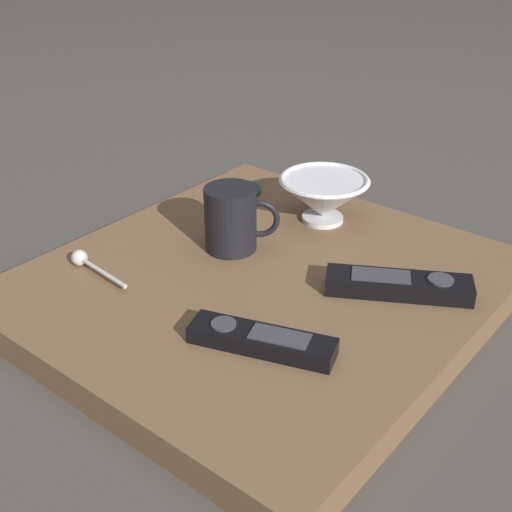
{
  "coord_description": "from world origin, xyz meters",
  "views": [
    {
      "loc": [
        -0.63,
        -0.5,
        0.53
      ],
      "look_at": [
        0.01,
        0.02,
        0.06
      ],
      "focal_mm": 47.55,
      "sensor_mm": 36.0,
      "label": 1
    }
  ],
  "objects_px": {
    "cereal_bowl": "(324,197)",
    "teaspoon": "(85,261)",
    "tv_remote_far": "(399,285)",
    "coffee_mug": "(232,219)",
    "drink_coaster": "(235,190)",
    "tv_remote_near": "(262,340)"
  },
  "relations": [
    {
      "from": "cereal_bowl",
      "to": "teaspoon",
      "type": "relative_size",
      "value": 1.18
    },
    {
      "from": "teaspoon",
      "to": "tv_remote_far",
      "type": "height_order",
      "value": "tv_remote_far"
    },
    {
      "from": "cereal_bowl",
      "to": "teaspoon",
      "type": "height_order",
      "value": "cereal_bowl"
    },
    {
      "from": "cereal_bowl",
      "to": "coffee_mug",
      "type": "height_order",
      "value": "coffee_mug"
    },
    {
      "from": "drink_coaster",
      "to": "teaspoon",
      "type": "bearing_deg",
      "value": -178.57
    },
    {
      "from": "cereal_bowl",
      "to": "teaspoon",
      "type": "bearing_deg",
      "value": 152.59
    },
    {
      "from": "tv_remote_far",
      "to": "drink_coaster",
      "type": "height_order",
      "value": "tv_remote_far"
    },
    {
      "from": "tv_remote_near",
      "to": "tv_remote_far",
      "type": "relative_size",
      "value": 0.94
    },
    {
      "from": "teaspoon",
      "to": "tv_remote_near",
      "type": "distance_m",
      "value": 0.31
    },
    {
      "from": "tv_remote_near",
      "to": "tv_remote_far",
      "type": "xyz_separation_m",
      "value": [
        0.21,
        -0.07,
        0.0
      ]
    },
    {
      "from": "teaspoon",
      "to": "tv_remote_near",
      "type": "relative_size",
      "value": 0.68
    },
    {
      "from": "teaspoon",
      "to": "drink_coaster",
      "type": "xyz_separation_m",
      "value": [
        0.34,
        0.01,
        -0.01
      ]
    },
    {
      "from": "coffee_mug",
      "to": "tv_remote_near",
      "type": "height_order",
      "value": "coffee_mug"
    },
    {
      "from": "cereal_bowl",
      "to": "coffee_mug",
      "type": "bearing_deg",
      "value": 162.09
    },
    {
      "from": "tv_remote_far",
      "to": "tv_remote_near",
      "type": "bearing_deg",
      "value": 162.4
    },
    {
      "from": "coffee_mug",
      "to": "teaspoon",
      "type": "height_order",
      "value": "coffee_mug"
    },
    {
      "from": "tv_remote_near",
      "to": "coffee_mug",
      "type": "bearing_deg",
      "value": 48.72
    },
    {
      "from": "coffee_mug",
      "to": "tv_remote_near",
      "type": "bearing_deg",
      "value": -131.28
    },
    {
      "from": "teaspoon",
      "to": "coffee_mug",
      "type": "bearing_deg",
      "value": -34.88
    },
    {
      "from": "teaspoon",
      "to": "drink_coaster",
      "type": "bearing_deg",
      "value": 1.43
    },
    {
      "from": "teaspoon",
      "to": "tv_remote_near",
      "type": "xyz_separation_m",
      "value": [
        0.01,
        -0.31,
        -0.0
      ]
    },
    {
      "from": "cereal_bowl",
      "to": "teaspoon",
      "type": "xyz_separation_m",
      "value": [
        -0.34,
        0.18,
        -0.03
      ]
    }
  ]
}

